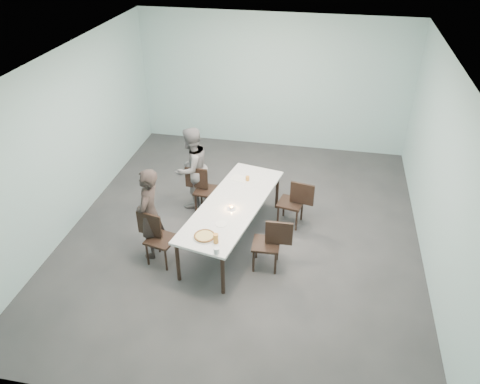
% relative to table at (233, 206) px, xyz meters
% --- Properties ---
extents(ground, '(7.00, 7.00, 0.00)m').
position_rel_table_xyz_m(ground, '(0.13, 0.27, -0.69)').
color(ground, '#333335').
rests_on(ground, ground).
extents(room_shell, '(6.02, 7.02, 3.01)m').
position_rel_table_xyz_m(room_shell, '(0.13, 0.27, 1.33)').
color(room_shell, '#A5CDCF').
rests_on(room_shell, ground).
extents(table, '(1.40, 2.73, 0.75)m').
position_rel_table_xyz_m(table, '(0.00, 0.00, 0.00)').
color(table, white).
rests_on(table, ground).
extents(chair_near_left, '(0.64, 0.50, 0.87)m').
position_rel_table_xyz_m(chair_near_left, '(-1.07, -0.73, -0.19)').
color(chair_near_left, black).
rests_on(chair_near_left, ground).
extents(chair_far_left, '(0.62, 0.44, 0.87)m').
position_rel_table_xyz_m(chair_far_left, '(-0.73, 0.79, -0.19)').
color(chair_far_left, black).
rests_on(chair_far_left, ground).
extents(chair_near_right, '(0.62, 0.43, 0.87)m').
position_rel_table_xyz_m(chair_near_right, '(0.73, -0.54, -0.19)').
color(chair_near_right, black).
rests_on(chair_near_right, ground).
extents(chair_far_right, '(0.64, 0.49, 0.87)m').
position_rel_table_xyz_m(chair_far_right, '(0.98, 0.67, -0.19)').
color(chair_far_right, black).
rests_on(chair_far_right, ground).
extents(diner_near, '(0.38, 0.57, 1.56)m').
position_rel_table_xyz_m(diner_near, '(-1.21, -0.58, 0.09)').
color(diner_near, black).
rests_on(diner_near, ground).
extents(diner_far, '(0.88, 0.95, 1.57)m').
position_rel_table_xyz_m(diner_far, '(-0.97, 0.94, 0.09)').
color(diner_far, slate).
rests_on(diner_far, ground).
extents(pizza, '(0.34, 0.34, 0.04)m').
position_rel_table_xyz_m(pizza, '(-0.22, -0.95, 0.08)').
color(pizza, white).
rests_on(pizza, table).
extents(side_plate, '(0.18, 0.18, 0.01)m').
position_rel_table_xyz_m(side_plate, '(-0.05, -0.59, 0.06)').
color(side_plate, white).
rests_on(side_plate, table).
extents(beer_glass, '(0.08, 0.08, 0.15)m').
position_rel_table_xyz_m(beer_glass, '(-0.02, -1.04, 0.13)').
color(beer_glass, orange).
rests_on(beer_glass, table).
extents(water_tumbler, '(0.08, 0.08, 0.09)m').
position_rel_table_xyz_m(water_tumbler, '(0.04, -1.27, 0.10)').
color(water_tumbler, silver).
rests_on(water_tumbler, table).
extents(tealight, '(0.06, 0.06, 0.05)m').
position_rel_table_xyz_m(tealight, '(0.01, -0.16, 0.08)').
color(tealight, silver).
rests_on(tealight, table).
extents(amber_tumbler, '(0.07, 0.07, 0.08)m').
position_rel_table_xyz_m(amber_tumbler, '(0.11, 0.77, 0.10)').
color(amber_tumbler, orange).
rests_on(amber_tumbler, table).
extents(menu, '(0.34, 0.27, 0.01)m').
position_rel_table_xyz_m(menu, '(-0.04, 0.80, 0.06)').
color(menu, silver).
rests_on(menu, table).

